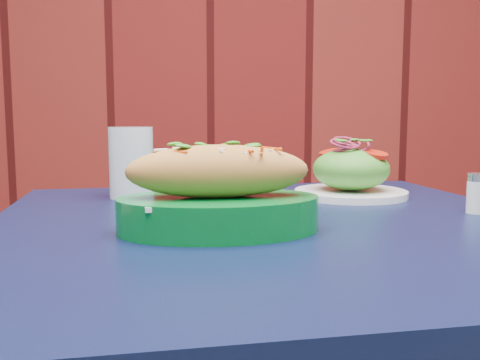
{
  "coord_description": "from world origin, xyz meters",
  "views": [
    {
      "loc": [
        0.38,
        0.81,
        0.9
      ],
      "look_at": [
        0.43,
        1.53,
        0.81
      ],
      "focal_mm": 40.0,
      "sensor_mm": 36.0,
      "label": 1
    }
  ],
  "objects": [
    {
      "name": "water_glass",
      "position": [
        0.24,
        1.78,
        0.81
      ],
      "size": [
        0.08,
        0.08,
        0.13
      ],
      "primitive_type": "cylinder",
      "color": "silver",
      "rests_on": "cafe_table"
    },
    {
      "name": "salt_shaker",
      "position": [
        0.79,
        1.59,
        0.78
      ],
      "size": [
        0.03,
        0.03,
        0.06
      ],
      "color": "white",
      "rests_on": "cafe_table"
    },
    {
      "name": "cafe_table",
      "position": [
        0.48,
        1.55,
        0.66
      ],
      "size": [
        0.9,
        0.9,
        0.75
      ],
      "rotation": [
        0.0,
        0.0,
        0.13
      ],
      "color": "black",
      "rests_on": "ground"
    },
    {
      "name": "salad_plate",
      "position": [
        0.64,
        1.77,
        0.79
      ],
      "size": [
        0.2,
        0.2,
        0.11
      ],
      "rotation": [
        0.0,
        0.0,
        0.34
      ],
      "color": "white",
      "rests_on": "cafe_table"
    },
    {
      "name": "banh_mi_basket",
      "position": [
        0.4,
        1.48,
        0.8
      ],
      "size": [
        0.27,
        0.19,
        0.12
      ],
      "rotation": [
        0.0,
        0.0,
        0.09
      ],
      "color": "#046522",
      "rests_on": "cafe_table"
    }
  ]
}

